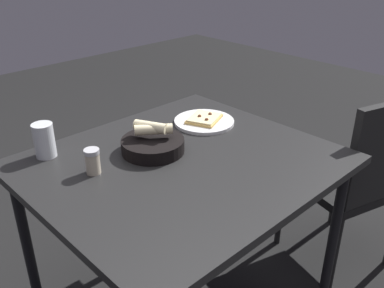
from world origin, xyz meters
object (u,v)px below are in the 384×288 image
(bread_basket, at_px, (153,144))
(pizza_plate, at_px, (204,121))
(chair_near, at_px, (359,173))
(dining_table, at_px, (182,177))
(pepper_shaker, at_px, (93,163))
(beer_glass, at_px, (45,142))

(bread_basket, bearing_deg, pizza_plate, 99.34)
(chair_near, bearing_deg, pizza_plate, -134.77)
(pizza_plate, distance_m, bread_basket, 0.33)
(dining_table, bearing_deg, pizza_plate, 121.04)
(dining_table, height_order, chair_near, chair_near)
(dining_table, distance_m, bread_basket, 0.16)
(pizza_plate, bearing_deg, chair_near, 45.23)
(dining_table, relative_size, bread_basket, 4.45)
(pepper_shaker, distance_m, chair_near, 1.19)
(bread_basket, xyz_separation_m, pepper_shaker, (-0.02, -0.24, 0.01))
(pizza_plate, bearing_deg, dining_table, -58.96)
(pizza_plate, relative_size, bread_basket, 1.09)
(dining_table, xyz_separation_m, bread_basket, (-0.12, -0.03, 0.10))
(chair_near, bearing_deg, bread_basket, -118.25)
(dining_table, height_order, bread_basket, bread_basket)
(pepper_shaker, bearing_deg, bread_basket, 85.69)
(dining_table, xyz_separation_m, pepper_shaker, (-0.14, -0.27, 0.11))
(pizza_plate, distance_m, chair_near, 0.74)
(pizza_plate, bearing_deg, beer_glass, -106.81)
(dining_table, bearing_deg, pepper_shaker, -116.93)
(dining_table, xyz_separation_m, pizza_plate, (-0.17, 0.29, 0.08))
(chair_near, bearing_deg, dining_table, -112.03)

